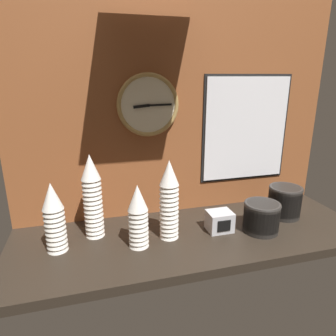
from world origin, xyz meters
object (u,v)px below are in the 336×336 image
object	(u,v)px
cup_stack_left	(92,196)
bowl_stack_far_right	(285,201)
cup_stack_center_left	(138,216)
cup_stack_center	(169,200)
napkin_dispenser	(220,221)
cup_stack_far_left	(54,218)
wall_clock	(148,105)
menu_board	(246,129)
bowl_stack_right	(261,216)

from	to	relation	value
cup_stack_left	bowl_stack_far_right	size ratio (longest dim) A/B	2.29
cup_stack_left	cup_stack_center_left	world-z (taller)	cup_stack_left
cup_stack_center	napkin_dispenser	size ratio (longest dim) A/B	3.16
cup_stack_center	cup_stack_far_left	distance (m)	0.47
bowl_stack_far_right	cup_stack_center_left	bearing A→B (deg)	-173.65
cup_stack_left	wall_clock	size ratio (longest dim) A/B	1.28
cup_stack_far_left	menu_board	size ratio (longest dim) A/B	0.53
menu_board	cup_stack_center_left	bearing A→B (deg)	-155.30
cup_stack_far_left	cup_stack_center	bearing A→B (deg)	-2.28
cup_stack_far_left	napkin_dispenser	distance (m)	0.72
bowl_stack_right	menu_board	size ratio (longest dim) A/B	0.30
bowl_stack_far_right	bowl_stack_right	bearing A→B (deg)	-151.64
napkin_dispenser	bowl_stack_right	bearing A→B (deg)	-16.81
cup_stack_center_left	napkin_dispenser	world-z (taller)	cup_stack_center_left
wall_clock	menu_board	bearing A→B (deg)	0.98
cup_stack_left	menu_board	xyz separation A→B (m)	(0.80, 0.15, 0.23)
bowl_stack_far_right	bowl_stack_right	world-z (taller)	bowl_stack_far_right
cup_stack_center	cup_stack_center_left	bearing A→B (deg)	-165.41
menu_board	bowl_stack_right	bearing A→B (deg)	-101.92
bowl_stack_far_right	wall_clock	bearing A→B (deg)	163.31
bowl_stack_right	napkin_dispenser	size ratio (longest dim) A/B	1.46
cup_stack_center	cup_stack_far_left	world-z (taller)	cup_stack_center
cup_stack_center	cup_stack_far_left	size ratio (longest dim) A/B	1.21
cup_stack_center_left	napkin_dispenser	xyz separation A→B (m)	(0.38, 0.03, -0.09)
cup_stack_far_left	cup_stack_left	bearing A→B (deg)	27.98
menu_board	napkin_dispenser	world-z (taller)	menu_board
cup_stack_center	wall_clock	world-z (taller)	wall_clock
menu_board	wall_clock	bearing A→B (deg)	-179.02
cup_stack_far_left	wall_clock	size ratio (longest dim) A/B	1.00
bowl_stack_right	menu_board	xyz separation A→B (m)	(0.07, 0.31, 0.35)
cup_stack_left	cup_stack_center_left	xyz separation A→B (m)	(0.17, -0.14, -0.05)
cup_stack_center_left	cup_stack_center	bearing A→B (deg)	14.59
napkin_dispenser	menu_board	bearing A→B (deg)	46.16
bowl_stack_right	menu_board	distance (m)	0.47
cup_stack_center	cup_stack_center_left	distance (m)	0.15
wall_clock	napkin_dispenser	xyz separation A→B (m)	(0.27, -0.25, -0.51)
cup_stack_left	cup_stack_center	size ratio (longest dim) A/B	1.06
menu_board	napkin_dispenser	distance (m)	0.51
bowl_stack_right	bowl_stack_far_right	bearing A→B (deg)	28.36
cup_stack_left	cup_stack_center	xyz separation A→B (m)	(0.32, -0.10, -0.01)
cup_stack_far_left	menu_board	xyz separation A→B (m)	(0.95, 0.23, 0.27)
cup_stack_center	menu_board	size ratio (longest dim) A/B	0.64
cup_stack_center_left	bowl_stack_right	size ratio (longest dim) A/B	1.67
napkin_dispenser	bowl_stack_far_right	bearing A→B (deg)	7.83
cup_stack_left	napkin_dispenser	bearing A→B (deg)	-10.66
bowl_stack_far_right	bowl_stack_right	xyz separation A→B (m)	(-0.20, -0.11, -0.01)
cup_stack_center_left	bowl_stack_far_right	xyz separation A→B (m)	(0.76, 0.08, -0.05)
cup_stack_left	bowl_stack_right	xyz separation A→B (m)	(0.73, -0.16, -0.11)
bowl_stack_right	cup_stack_left	bearing A→B (deg)	167.80
napkin_dispenser	cup_stack_left	bearing A→B (deg)	169.34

